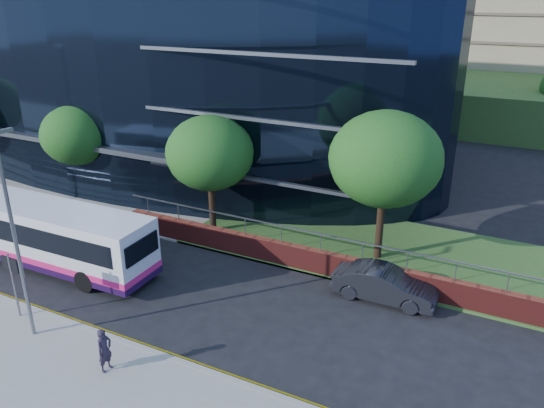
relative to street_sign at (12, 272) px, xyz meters
The scene contains 11 objects.
far_forecourt 16.53m from the street_sign, 129.83° to the left, with size 50.00×8.00×0.10m, color gray.
glass_office 24.70m from the street_sign, 110.75° to the left, with size 44.00×23.10×16.00m.
retaining_wall 17.93m from the street_sign, 29.83° to the left, with size 34.00×0.40×2.11m.
street_sign is the anchor object (origin of this frame).
tree_far_b 13.54m from the street_sign, 124.08° to the left, with size 4.29×4.29×6.05m.
tree_far_c 11.14m from the street_sign, 76.71° to the left, with size 4.62×4.62×6.51m.
tree_far_d 16.61m from the street_sign, 45.22° to the left, with size 5.28×5.28×7.44m.
streetlight_east 2.80m from the street_sign, 21.36° to the right, with size 0.15×0.77×8.00m.
city_bus 4.58m from the street_sign, 121.46° to the left, with size 11.39×2.82×3.06m.
parked_car 15.21m from the street_sign, 32.28° to the left, with size 1.55×4.45×1.47m, color black.
pedestrian 5.70m from the street_sign, ahead, with size 0.59×0.39×1.63m, color #261D2C.
Camera 1 is at (21.87, -13.29, 12.45)m, focal length 35.00 mm.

